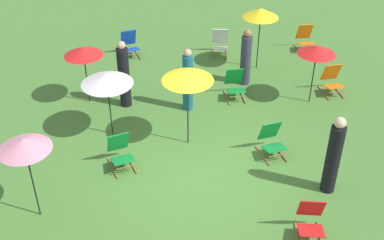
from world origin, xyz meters
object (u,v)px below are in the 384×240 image
at_px(umbrella_2, 24,144).
at_px(umbrella_4, 107,79).
at_px(deckchair_6, 311,221).
at_px(umbrella_3, 83,52).
at_px(person_2, 188,81).
at_px(deckchair_1, 130,45).
at_px(deckchair_2, 120,152).
at_px(umbrella_0, 188,76).
at_px(umbrella_1, 261,13).
at_px(person_0, 333,157).
at_px(deckchair_0, 332,80).
at_px(deckchair_5, 235,85).
at_px(deckchair_4, 220,43).
at_px(umbrella_5, 317,50).
at_px(person_1, 246,59).
at_px(deckchair_3, 272,140).
at_px(deckchair_7, 305,39).
at_px(person_3, 124,76).

bearing_deg(umbrella_2, umbrella_4, 59.82).
xyz_separation_m(deckchair_6, umbrella_4, (-3.68, 3.93, 1.19)).
relative_size(umbrella_3, person_2, 0.93).
xyz_separation_m(deckchair_1, deckchair_2, (-0.47, -5.49, 0.00)).
bearing_deg(umbrella_4, deckchair_6, -46.87).
bearing_deg(umbrella_0, umbrella_1, 52.99).
bearing_deg(person_0, deckchair_0, 70.95).
xyz_separation_m(umbrella_1, umbrella_4, (-4.42, -2.83, -0.20)).
distance_m(deckchair_0, deckchair_5, 2.74).
relative_size(deckchair_4, umbrella_5, 0.50).
distance_m(deckchair_0, deckchair_4, 3.83).
bearing_deg(deckchair_5, umbrella_2, -142.00).
distance_m(deckchair_6, person_1, 5.90).
height_order(umbrella_1, person_1, umbrella_1).
xyz_separation_m(umbrella_3, person_1, (4.41, 0.35, -0.72)).
xyz_separation_m(deckchair_2, umbrella_2, (-1.68, -1.33, 1.40)).
bearing_deg(deckchair_3, deckchair_0, 35.31).
xyz_separation_m(umbrella_1, person_1, (-0.59, -0.87, -0.97)).
bearing_deg(person_0, deckchair_1, 122.42).
xyz_separation_m(deckchair_6, umbrella_1, (0.74, 6.76, 1.39)).
relative_size(deckchair_7, umbrella_3, 0.51).
distance_m(deckchair_1, umbrella_0, 5.21).
xyz_separation_m(deckchair_0, person_0, (-1.60, -3.86, 0.52)).
distance_m(deckchair_5, deckchair_6, 5.22).
distance_m(deckchair_0, deckchair_7, 2.72).
bearing_deg(deckchair_6, umbrella_3, 140.44).
height_order(deckchair_5, deckchair_6, same).
bearing_deg(deckchair_4, person_1, -67.75).
height_order(deckchair_5, person_3, person_3).
xyz_separation_m(deckchair_7, umbrella_3, (-6.86, -2.21, 1.14)).
distance_m(deckchair_3, person_1, 3.34).
relative_size(deckchair_6, umbrella_2, 0.45).
xyz_separation_m(umbrella_3, umbrella_5, (5.93, -0.91, 0.05)).
xyz_separation_m(umbrella_1, umbrella_3, (-5.01, -1.22, -0.25)).
height_order(deckchair_7, person_2, person_2).
xyz_separation_m(deckchair_4, deckchair_5, (-0.10, -2.62, 0.00)).
distance_m(deckchair_3, deckchair_7, 5.80).
distance_m(deckchair_6, umbrella_1, 6.94).
bearing_deg(umbrella_0, deckchair_5, 50.59).
bearing_deg(deckchair_7, umbrella_2, -138.27).
bearing_deg(deckchair_6, deckchair_2, 155.58).
relative_size(deckchair_4, person_0, 0.46).
bearing_deg(deckchair_4, deckchair_3, -75.83).
bearing_deg(deckchair_3, deckchair_7, 53.46).
height_order(deckchair_1, umbrella_1, umbrella_1).
relative_size(umbrella_4, person_1, 1.01).
xyz_separation_m(deckchair_0, person_2, (-4.09, -0.25, 0.47)).
height_order(deckchair_4, deckchair_5, same).
relative_size(deckchair_1, umbrella_5, 0.50).
bearing_deg(deckchair_0, umbrella_0, -159.88).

